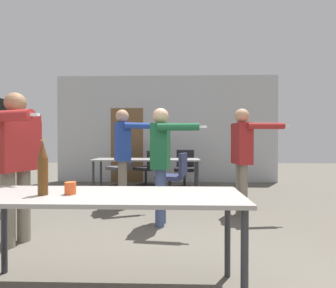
# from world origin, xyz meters

# --- Properties ---
(back_wall) EXTENTS (6.12, 0.12, 2.95)m
(back_wall) POSITION_xyz_m (-0.03, 5.80, 1.46)
(back_wall) COLOR #B2B5B7
(back_wall) RESTS_ON ground_plane
(conference_table_near) EXTENTS (2.05, 0.67, 0.75)m
(conference_table_near) POSITION_xyz_m (-0.27, 0.44, 0.68)
(conference_table_near) COLOR gray
(conference_table_near) RESTS_ON ground_plane
(conference_table_far) EXTENTS (2.30, 0.68, 0.75)m
(conference_table_far) POSITION_xyz_m (-0.38, 4.21, 0.68)
(conference_table_far) COLOR gray
(conference_table_far) RESTS_ON ground_plane
(person_right_polo) EXTENTS (0.72, 0.63, 1.59)m
(person_right_polo) POSITION_xyz_m (0.06, 2.05, 0.96)
(person_right_polo) COLOR #3D4C75
(person_right_polo) RESTS_ON ground_plane
(person_near_casual) EXTENTS (0.79, 0.56, 1.64)m
(person_near_casual) POSITION_xyz_m (1.28, 2.53, 1.00)
(person_near_casual) COLOR slate
(person_near_casual) RESTS_ON ground_plane
(person_center_tall) EXTENTS (0.88, 0.58, 1.68)m
(person_center_tall) POSITION_xyz_m (-0.64, 2.93, 1.02)
(person_center_tall) COLOR slate
(person_center_tall) RESTS_ON ground_plane
(person_far_watching) EXTENTS (0.72, 0.83, 1.68)m
(person_far_watching) POSITION_xyz_m (-1.50, 1.34, 1.01)
(person_far_watching) COLOR slate
(person_far_watching) RESTS_ON ground_plane
(office_chair_near_pushed) EXTENTS (0.68, 0.69, 0.93)m
(office_chair_near_pushed) POSITION_xyz_m (-1.11, 4.99, 0.44)
(office_chair_near_pushed) COLOR black
(office_chair_near_pushed) RESTS_ON ground_plane
(office_chair_far_right) EXTENTS (0.52, 0.57, 0.92)m
(office_chair_far_right) POSITION_xyz_m (0.48, 4.88, 0.43)
(office_chair_far_right) COLOR black
(office_chair_far_right) RESTS_ON ground_plane
(office_chair_side_rolled) EXTENTS (0.68, 0.67, 0.91)m
(office_chair_side_rolled) POSITION_xyz_m (-0.44, 5.05, 0.42)
(office_chair_side_rolled) COLOR black
(office_chair_side_rolled) RESTS_ON ground_plane
(office_chair_mid_tucked) EXTENTS (0.62, 0.58, 0.91)m
(office_chair_mid_tucked) POSITION_xyz_m (0.22, 3.45, 0.42)
(office_chair_mid_tucked) COLOR black
(office_chair_mid_tucked) RESTS_ON ground_plane
(beer_bottle) EXTENTS (0.07, 0.07, 0.41)m
(beer_bottle) POSITION_xyz_m (-0.72, 0.39, 0.94)
(beer_bottle) COLOR #563314
(beer_bottle) RESTS_ON conference_table_near
(drink_cup) EXTENTS (0.08, 0.08, 0.09)m
(drink_cup) POSITION_xyz_m (-0.53, 0.42, 0.79)
(drink_cup) COLOR #E05123
(drink_cup) RESTS_ON conference_table_near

